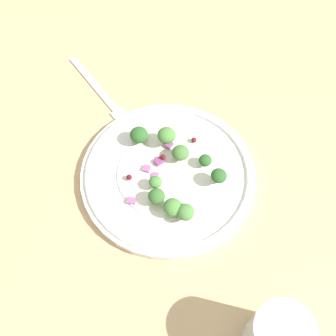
{
  "coord_description": "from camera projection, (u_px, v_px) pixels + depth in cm",
  "views": [
    {
      "loc": [
        19.91,
        -20.92,
        57.28
      ],
      "look_at": [
        -2.14,
        2.54,
        2.7
      ],
      "focal_mm": 45.58,
      "sensor_mm": 36.0,
      "label": 1
    }
  ],
  "objects": [
    {
      "name": "broccoli_floret_8",
      "position": [
        186.0,
        212.0,
        0.59
      ],
      "size": [
        2.53,
        2.53,
        2.56
      ],
      "color": "#8EB77A",
      "rests_on": "plate"
    },
    {
      "name": "ground_plane",
      "position": [
        167.0,
        199.0,
        0.65
      ],
      "size": [
        180.0,
        180.0,
        2.0
      ],
      "primitive_type": "cube",
      "color": "tan"
    },
    {
      "name": "dressing_pool",
      "position": [
        168.0,
        173.0,
        0.65
      ],
      "size": [
        15.46,
        15.46,
        0.2
      ],
      "primitive_type": "cylinder",
      "color": "white",
      "rests_on": "plate"
    },
    {
      "name": "onion_bit_3",
      "position": [
        131.0,
        201.0,
        0.62
      ],
      "size": [
        1.62,
        1.55,
        0.41
      ],
      "primitive_type": "cube",
      "rotation": [
        0.0,
        0.0,
        2.16
      ],
      "color": "#A35B93",
      "rests_on": "plate"
    },
    {
      "name": "broccoli_floret_2",
      "position": [
        139.0,
        135.0,
        0.66
      ],
      "size": [
        2.85,
        2.85,
        2.88
      ],
      "color": "#8EB77A",
      "rests_on": "plate"
    },
    {
      "name": "cranberry_1",
      "position": [
        194.0,
        140.0,
        0.67
      ],
      "size": [
        0.85,
        0.85,
        0.85
      ],
      "primitive_type": "sphere",
      "color": "maroon",
      "rests_on": "plate"
    },
    {
      "name": "broccoli_floret_6",
      "position": [
        173.0,
        207.0,
        0.6
      ],
      "size": [
        2.7,
        2.7,
        2.73
      ],
      "color": "#9EC684",
      "rests_on": "plate"
    },
    {
      "name": "broccoli_floret_0",
      "position": [
        157.0,
        197.0,
        0.61
      ],
      "size": [
        2.44,
        2.44,
        2.47
      ],
      "color": "#9EC684",
      "rests_on": "plate"
    },
    {
      "name": "broccoli_floret_7",
      "position": [
        155.0,
        182.0,
        0.62
      ],
      "size": [
        1.94,
        1.94,
        1.97
      ],
      "color": "#8EB77A",
      "rests_on": "plate"
    },
    {
      "name": "plate",
      "position": [
        168.0,
        174.0,
        0.65
      ],
      "size": [
        26.66,
        26.66,
        1.7
      ],
      "color": "white",
      "rests_on": "ground_plane"
    },
    {
      "name": "onion_bit_1",
      "position": [
        147.0,
        169.0,
        0.65
      ],
      "size": [
        1.42,
        1.43,
        0.55
      ],
      "primitive_type": "cube",
      "rotation": [
        0.0,
        0.0,
        2.01
      ],
      "color": "#A35B93",
      "rests_on": "plate"
    },
    {
      "name": "cranberry_2",
      "position": [
        163.0,
        157.0,
        0.65
      ],
      "size": [
        0.85,
        0.85,
        0.85
      ],
      "primitive_type": "sphere",
      "color": "maroon",
      "rests_on": "plate"
    },
    {
      "name": "broccoli_floret_5",
      "position": [
        167.0,
        136.0,
        0.65
      ],
      "size": [
        2.83,
        2.83,
        2.87
      ],
      "color": "#ADD18E",
      "rests_on": "plate"
    },
    {
      "name": "onion_bit_4",
      "position": [
        155.0,
        176.0,
        0.64
      ],
      "size": [
        1.38,
        1.4,
        0.46
      ],
      "primitive_type": "cube",
      "rotation": [
        0.0,
        0.0,
        2.17
      ],
      "color": "#A35B93",
      "rests_on": "plate"
    },
    {
      "name": "broccoli_floret_1",
      "position": [
        205.0,
        160.0,
        0.64
      ],
      "size": [
        1.97,
        1.97,
        2.0
      ],
      "color": "#9EC684",
      "rests_on": "plate"
    },
    {
      "name": "broccoli_floret_4",
      "position": [
        180.0,
        153.0,
        0.64
      ],
      "size": [
        2.61,
        2.61,
        2.64
      ],
      "color": "#9EC684",
      "rests_on": "plate"
    },
    {
      "name": "onion_bit_0",
      "position": [
        168.0,
        144.0,
        0.67
      ],
      "size": [
        1.3,
        1.26,
        0.45
      ],
      "primitive_type": "cube",
      "rotation": [
        0.0,
        0.0,
        0.09
      ],
      "color": "#934C84",
      "rests_on": "plate"
    },
    {
      "name": "onion_bit_2",
      "position": [
        178.0,
        206.0,
        0.61
      ],
      "size": [
        1.37,
        1.51,
        0.53
      ],
      "primitive_type": "cube",
      "rotation": [
        0.0,
        0.0,
        1.68
      ],
      "color": "#A35B93",
      "rests_on": "plate"
    },
    {
      "name": "cranberry_0",
      "position": [
        129.0,
        177.0,
        0.63
      ],
      "size": [
        0.84,
        0.84,
        0.84
      ],
      "primitive_type": "sphere",
      "color": "maroon",
      "rests_on": "plate"
    },
    {
      "name": "fork",
      "position": [
        102.0,
        94.0,
        0.74
      ],
      "size": [
        18.61,
        5.26,
        0.5
      ],
      "color": "silver",
      "rests_on": "ground_plane"
    },
    {
      "name": "onion_bit_5",
      "position": [
        159.0,
        161.0,
        0.65
      ],
      "size": [
        1.32,
        1.45,
        0.59
      ],
      "primitive_type": "cube",
      "rotation": [
        0.0,
        0.0,
        2.94
      ],
      "color": "#843D75",
      "rests_on": "plate"
    },
    {
      "name": "broccoli_floret_3",
      "position": [
        219.0,
        176.0,
        0.62
      ],
      "size": [
        2.37,
        2.37,
        2.4
      ],
      "color": "#9EC684",
      "rests_on": "plate"
    }
  ]
}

